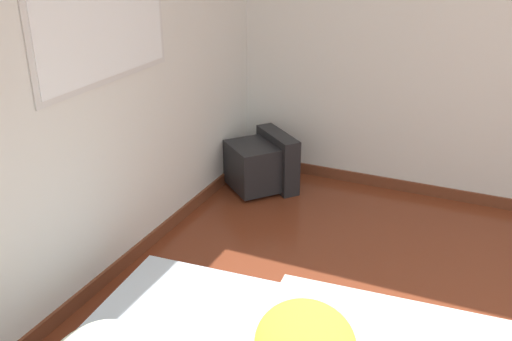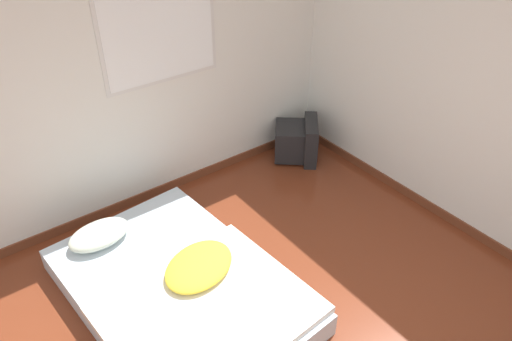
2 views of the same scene
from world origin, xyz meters
TOP-DOWN VIEW (x-y plane):
  - crt_tv at (2.21, 2.55)m, footprint 0.65×0.65m

SIDE VIEW (x-z plane):
  - crt_tv at x=2.21m, z-range -0.01..0.44m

